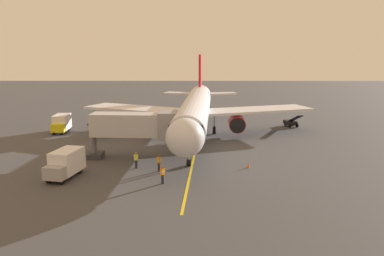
% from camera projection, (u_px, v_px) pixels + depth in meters
% --- Properties ---
extents(ground_plane, '(220.00, 220.00, 0.00)m').
position_uv_depth(ground_plane, '(205.00, 134.00, 56.16)').
color(ground_plane, '#424244').
extents(apron_lead_in_line, '(2.47, 39.95, 0.01)m').
position_uv_depth(apron_lead_in_line, '(196.00, 148.00, 47.43)').
color(apron_lead_in_line, yellow).
rests_on(apron_lead_in_line, ground).
extents(airplane, '(34.75, 40.33, 11.50)m').
position_uv_depth(airplane, '(196.00, 109.00, 52.82)').
color(airplane, silver).
rests_on(airplane, ground).
extents(jet_bridge, '(11.47, 3.48, 5.40)m').
position_uv_depth(jet_bridge, '(142.00, 126.00, 42.15)').
color(jet_bridge, '#B7B7BC').
rests_on(jet_bridge, ground).
extents(ground_crew_marshaller, '(0.47, 0.45, 1.71)m').
position_uv_depth(ground_crew_marshaller, '(159.00, 163.00, 38.10)').
color(ground_crew_marshaller, '#23232D').
rests_on(ground_crew_marshaller, ground).
extents(ground_crew_wing_walker, '(0.45, 0.47, 1.71)m').
position_uv_depth(ground_crew_wing_walker, '(163.00, 174.00, 34.45)').
color(ground_crew_wing_walker, '#23232D').
rests_on(ground_crew_wing_walker, ground).
extents(ground_crew_loader, '(0.45, 0.35, 1.71)m').
position_uv_depth(ground_crew_loader, '(136.00, 160.00, 39.10)').
color(ground_crew_loader, '#23232D').
rests_on(ground_crew_loader, ground).
extents(box_truck_near_nose, '(2.25, 4.72, 2.62)m').
position_uv_depth(box_truck_near_nose, '(61.00, 123.00, 56.89)').
color(box_truck_near_nose, yellow).
rests_on(box_truck_near_nose, ground).
extents(belt_loader_portside, '(2.28, 4.73, 2.32)m').
position_uv_depth(belt_loader_portside, '(101.00, 131.00, 54.47)').
color(belt_loader_portside, white).
rests_on(belt_loader_portside, ground).
extents(belt_loader_starboard_side, '(2.11, 4.73, 2.32)m').
position_uv_depth(belt_loader_starboard_side, '(291.00, 122.00, 61.57)').
color(belt_loader_starboard_side, black).
rests_on(belt_loader_starboard_side, ground).
extents(box_truck_rear_apron, '(2.81, 4.89, 2.62)m').
position_uv_depth(box_truck_rear_apron, '(65.00, 164.00, 36.08)').
color(box_truck_rear_apron, '#9E9EA3').
rests_on(box_truck_rear_apron, ground).
extents(safety_cone_nose_left, '(0.32, 0.32, 0.55)m').
position_uv_depth(safety_cone_nose_left, '(54.00, 157.00, 42.37)').
color(safety_cone_nose_left, '#F2590F').
rests_on(safety_cone_nose_left, ground).
extents(safety_cone_nose_right, '(0.32, 0.32, 0.55)m').
position_uv_depth(safety_cone_nose_right, '(248.00, 165.00, 39.41)').
color(safety_cone_nose_right, '#F2590F').
rests_on(safety_cone_nose_right, ground).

